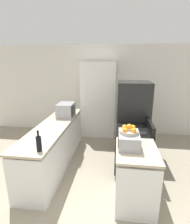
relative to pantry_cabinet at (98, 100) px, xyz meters
The scene contains 11 objects.
ground_plane 3.26m from the pantry_cabinet, 88.93° to the right, with size 14.00×14.00×0.00m, color gray.
wall_back 0.39m from the pantry_cabinet, 79.26° to the left, with size 7.00×0.06×2.60m.
counter_left 1.97m from the pantry_cabinet, 112.94° to the right, with size 0.60×2.54×0.89m.
counter_right 2.78m from the pantry_cabinet, 71.93° to the right, with size 0.60×0.81×0.89m.
pantry_cabinet is the anchor object (origin of this frame).
stove 2.07m from the pantry_cabinet, 64.20° to the right, with size 0.66×0.74×1.05m.
refrigerator 1.37m from the pantry_cabinet, 48.41° to the right, with size 0.74×0.72×1.70m.
microwave 1.30m from the pantry_cabinet, 119.05° to the right, with size 0.36×0.46×0.31m.
wine_bottle 2.85m from the pantry_cabinet, 100.75° to the right, with size 0.08×0.08×0.31m.
toaster_oven 2.60m from the pantry_cabinet, 73.92° to the right, with size 0.31×0.45×0.21m.
fruit_bowl 2.60m from the pantry_cabinet, 73.95° to the right, with size 0.27×0.27×0.14m.
Camera 1 is at (0.47, -1.82, 2.10)m, focal length 28.00 mm.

